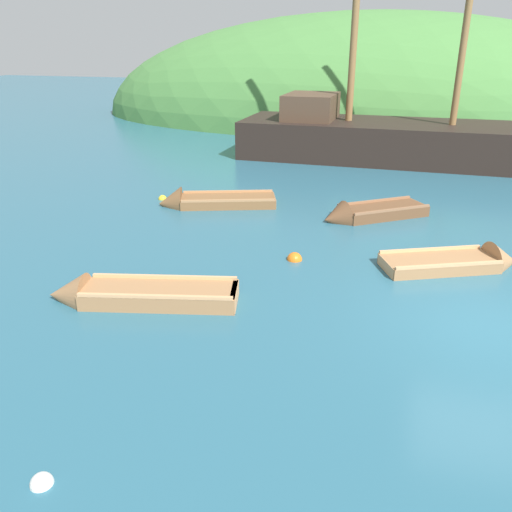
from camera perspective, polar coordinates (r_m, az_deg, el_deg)
name	(u,v)px	position (r m, az deg, el deg)	size (l,w,h in m)	color
ground_plane	(493,327)	(10.98, 24.14, -7.03)	(120.00, 120.00, 0.00)	#285B70
shore_hill	(368,118)	(38.16, 11.91, 14.34)	(37.48, 19.51, 13.47)	#477F3D
sailing_ship	(388,146)	(24.75, 14.04, 11.45)	(16.01, 4.40, 13.24)	black
rowboat_center	(367,215)	(16.37, 11.84, 4.37)	(3.27, 2.78, 1.02)	brown
rowboat_far	(132,297)	(11.23, -13.19, -4.27)	(4.02, 1.82, 0.96)	#9E7047
rowboat_outer_left	(207,203)	(17.33, -5.26, 5.71)	(3.91, 2.28, 1.10)	brown
rowboat_outer_right	(462,264)	(13.48, 21.26, -0.80)	(3.42, 2.30, 1.01)	#9E7047
buoy_white	(42,484)	(7.50, -22.04, -21.78)	(0.29, 0.29, 0.29)	white
buoy_orange	(294,260)	(13.03, 4.16, -0.40)	(0.38, 0.38, 0.38)	orange
buoy_yellow	(163,199)	(18.26, -10.02, 6.04)	(0.28, 0.28, 0.28)	yellow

